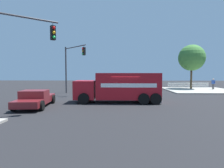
# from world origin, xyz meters

# --- Properties ---
(ground_plane) EXTENTS (100.00, 100.00, 0.00)m
(ground_plane) POSITION_xyz_m (0.00, 0.00, 0.00)
(ground_plane) COLOR black
(sidewalk_corner_near) EXTENTS (10.09, 10.09, 0.14)m
(sidewalk_corner_near) POSITION_xyz_m (-12.10, -12.10, 0.07)
(sidewalk_corner_near) COLOR #9E998E
(sidewalk_corner_near) RESTS_ON ground
(delivery_truck) EXTENTS (7.92, 2.79, 2.77)m
(delivery_truck) POSITION_xyz_m (0.45, -0.03, 1.45)
(delivery_truck) COLOR #AD141E
(delivery_truck) RESTS_ON ground
(traffic_light_primary) EXTENTS (3.52, 3.70, 6.34)m
(traffic_light_primary) POSITION_xyz_m (6.82, -6.96, 4.20)
(traffic_light_primary) COLOR #38383D
(traffic_light_primary) RESTS_ON ground
(traffic_light_secondary) EXTENTS (3.34, 2.81, 6.32)m
(traffic_light_secondary) POSITION_xyz_m (6.98, 6.58, 4.28)
(traffic_light_secondary) COLOR #38383D
(traffic_light_secondary) RESTS_ON sidewalk_corner_far
(pickup_maroon) EXTENTS (2.68, 5.38, 1.38)m
(pickup_maroon) POSITION_xyz_m (7.42, 2.61, 0.73)
(pickup_maroon) COLOR maroon
(pickup_maroon) RESTS_ON ground
(pedestrian_near_corner) EXTENTS (0.43, 0.38, 1.72)m
(pedestrian_near_corner) POSITION_xyz_m (-14.70, -13.07, 1.12)
(pedestrian_near_corner) COLOR #4C4C51
(pedestrian_near_corner) RESTS_ON sidewalk_corner_near
(picket_fence_run) EXTENTS (7.30, 0.05, 0.95)m
(picket_fence_run) POSITION_xyz_m (-12.10, -16.90, 0.62)
(picket_fence_run) COLOR white
(picket_fence_run) RESTS_ON sidewalk_corner_near
(shade_tree_near) EXTENTS (4.34, 4.34, 7.34)m
(shade_tree_near) POSITION_xyz_m (-11.62, -14.25, 5.29)
(shade_tree_near) COLOR brown
(shade_tree_near) RESTS_ON sidewalk_corner_near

